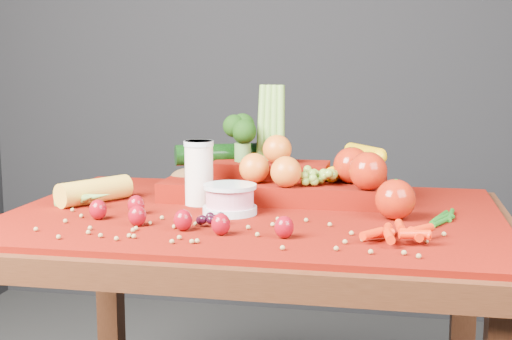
% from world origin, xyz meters
% --- Properties ---
extents(table, '(1.10, 0.80, 0.75)m').
position_xyz_m(table, '(0.00, 0.00, 0.66)').
color(table, black).
rests_on(table, ground).
extents(red_cloth, '(1.05, 0.75, 0.01)m').
position_xyz_m(red_cloth, '(0.00, 0.00, 0.76)').
color(red_cloth, '#660A03').
rests_on(red_cloth, table).
extents(milk_glass, '(0.07, 0.07, 0.15)m').
position_xyz_m(milk_glass, '(-0.14, 0.05, 0.84)').
color(milk_glass, '#F1E1D1').
rests_on(milk_glass, red_cloth).
extents(yogurt_bowl, '(0.12, 0.12, 0.06)m').
position_xyz_m(yogurt_bowl, '(-0.05, -0.03, 0.80)').
color(yogurt_bowl, silver).
rests_on(yogurt_bowl, red_cloth).
extents(strawberry_scatter, '(0.44, 0.18, 0.05)m').
position_xyz_m(strawberry_scatter, '(-0.13, -0.17, 0.79)').
color(strawberry_scatter, maroon).
rests_on(strawberry_scatter, red_cloth).
extents(dark_grape_cluster, '(0.06, 0.05, 0.03)m').
position_xyz_m(dark_grape_cluster, '(-0.06, -0.15, 0.78)').
color(dark_grape_cluster, black).
rests_on(dark_grape_cluster, red_cloth).
extents(soybean_scatter, '(0.84, 0.24, 0.01)m').
position_xyz_m(soybean_scatter, '(0.00, -0.20, 0.77)').
color(soybean_scatter, olive).
rests_on(soybean_scatter, red_cloth).
extents(corn_ear, '(0.25, 0.27, 0.06)m').
position_xyz_m(corn_ear, '(-0.38, -0.01, 0.78)').
color(corn_ear, gold).
rests_on(corn_ear, red_cloth).
extents(potato, '(0.09, 0.07, 0.06)m').
position_xyz_m(potato, '(-0.20, 0.17, 0.79)').
color(potato, '#55391A').
rests_on(potato, red_cloth).
extents(baby_carrot_pile, '(0.18, 0.17, 0.03)m').
position_xyz_m(baby_carrot_pile, '(0.31, -0.20, 0.78)').
color(baby_carrot_pile, red).
rests_on(baby_carrot_pile, red_cloth).
extents(green_bean_pile, '(0.14, 0.12, 0.01)m').
position_xyz_m(green_bean_pile, '(0.40, -0.01, 0.77)').
color(green_bean_pile, '#165513').
rests_on(green_bean_pile, red_cloth).
extents(produce_mound, '(0.59, 0.37, 0.27)m').
position_xyz_m(produce_mound, '(0.05, 0.15, 0.82)').
color(produce_mound, '#660A03').
rests_on(produce_mound, red_cloth).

